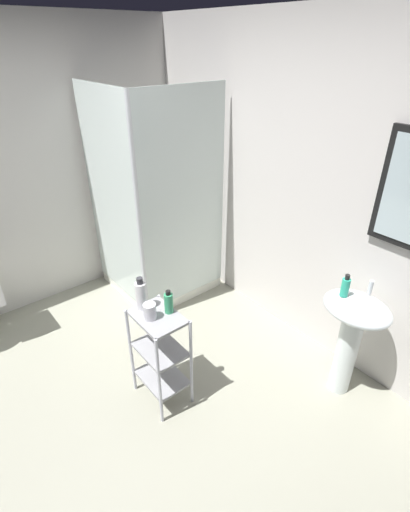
{
  "coord_description": "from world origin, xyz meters",
  "views": [
    {
      "loc": [
        1.65,
        -0.53,
        2.3
      ],
      "look_at": [
        -0.08,
        0.9,
        1.01
      ],
      "focal_mm": 26.7,
      "sensor_mm": 36.0,
      "label": 1
    }
  ],
  "objects_px": {
    "shower_stall": "(156,250)",
    "rinse_cup": "(150,311)",
    "hand_soap_bottle": "(345,287)",
    "storage_cart": "(160,351)",
    "body_wash_bottle_green": "(169,303)",
    "pedestal_sink": "(352,328)",
    "lotion_bottle_white": "(141,295)"
  },
  "relations": [
    {
      "from": "storage_cart",
      "to": "body_wash_bottle_green",
      "type": "distance_m",
      "value": 0.39
    },
    {
      "from": "pedestal_sink",
      "to": "storage_cart",
      "type": "bearing_deg",
      "value": -126.27
    },
    {
      "from": "hand_soap_bottle",
      "to": "pedestal_sink",
      "type": "bearing_deg",
      "value": 16.46
    },
    {
      "from": "pedestal_sink",
      "to": "storage_cart",
      "type": "xyz_separation_m",
      "value": [
        -0.78,
        -1.06,
        -0.14
      ]
    },
    {
      "from": "hand_soap_bottle",
      "to": "body_wash_bottle_green",
      "type": "height_order",
      "value": "hand_soap_bottle"
    },
    {
      "from": "hand_soap_bottle",
      "to": "body_wash_bottle_green",
      "type": "bearing_deg",
      "value": -125.09
    },
    {
      "from": "shower_stall",
      "to": "rinse_cup",
      "type": "height_order",
      "value": "shower_stall"
    },
    {
      "from": "lotion_bottle_white",
      "to": "body_wash_bottle_green",
      "type": "bearing_deg",
      "value": 36.83
    },
    {
      "from": "lotion_bottle_white",
      "to": "rinse_cup",
      "type": "relative_size",
      "value": 2.18
    },
    {
      "from": "storage_cart",
      "to": "lotion_bottle_white",
      "type": "distance_m",
      "value": 0.43
    },
    {
      "from": "lotion_bottle_white",
      "to": "pedestal_sink",
      "type": "bearing_deg",
      "value": 50.01
    },
    {
      "from": "storage_cart",
      "to": "lotion_bottle_white",
      "type": "relative_size",
      "value": 3.14
    },
    {
      "from": "rinse_cup",
      "to": "body_wash_bottle_green",
      "type": "bearing_deg",
      "value": 79.26
    },
    {
      "from": "shower_stall",
      "to": "hand_soap_bottle",
      "type": "distance_m",
      "value": 1.92
    },
    {
      "from": "hand_soap_bottle",
      "to": "rinse_cup",
      "type": "bearing_deg",
      "value": -122.67
    },
    {
      "from": "storage_cart",
      "to": "rinse_cup",
      "type": "height_order",
      "value": "rinse_cup"
    },
    {
      "from": "shower_stall",
      "to": "rinse_cup",
      "type": "distance_m",
      "value": 1.43
    },
    {
      "from": "storage_cart",
      "to": "lotion_bottle_white",
      "type": "xyz_separation_m",
      "value": [
        -0.14,
        -0.03,
        0.41
      ]
    },
    {
      "from": "storage_cart",
      "to": "body_wash_bottle_green",
      "type": "relative_size",
      "value": 4.44
    },
    {
      "from": "storage_cart",
      "to": "rinse_cup",
      "type": "distance_m",
      "value": 0.36
    },
    {
      "from": "hand_soap_bottle",
      "to": "shower_stall",
      "type": "bearing_deg",
      "value": -170.66
    },
    {
      "from": "rinse_cup",
      "to": "pedestal_sink",
      "type": "bearing_deg",
      "value": 54.53
    },
    {
      "from": "pedestal_sink",
      "to": "hand_soap_bottle",
      "type": "height_order",
      "value": "hand_soap_bottle"
    },
    {
      "from": "shower_stall",
      "to": "rinse_cup",
      "type": "xyz_separation_m",
      "value": [
        1.16,
        -0.77,
        0.33
      ]
    },
    {
      "from": "shower_stall",
      "to": "hand_soap_bottle",
      "type": "bearing_deg",
      "value": 9.34
    },
    {
      "from": "body_wash_bottle_green",
      "to": "rinse_cup",
      "type": "bearing_deg",
      "value": -100.74
    },
    {
      "from": "lotion_bottle_white",
      "to": "rinse_cup",
      "type": "bearing_deg",
      "value": -7.44
    },
    {
      "from": "hand_soap_bottle",
      "to": "rinse_cup",
      "type": "xyz_separation_m",
      "value": [
        -0.69,
        -1.08,
        -0.09
      ]
    },
    {
      "from": "lotion_bottle_white",
      "to": "storage_cart",
      "type": "bearing_deg",
      "value": 12.05
    },
    {
      "from": "hand_soap_bottle",
      "to": "rinse_cup",
      "type": "relative_size",
      "value": 1.5
    },
    {
      "from": "shower_stall",
      "to": "pedestal_sink",
      "type": "height_order",
      "value": "shower_stall"
    },
    {
      "from": "hand_soap_bottle",
      "to": "lotion_bottle_white",
      "type": "xyz_separation_m",
      "value": [
        -0.82,
        -1.06,
        -0.04
      ]
    }
  ]
}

